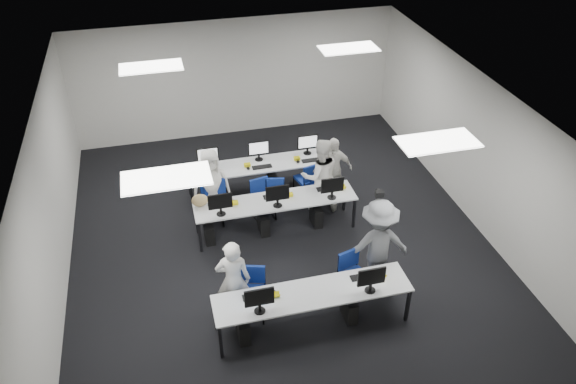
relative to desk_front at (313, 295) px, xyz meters
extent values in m
plane|color=black|center=(0.00, 2.40, -0.68)|extent=(9.00, 9.00, 0.00)
plane|color=white|center=(0.00, 2.40, 2.32)|extent=(9.00, 9.00, 0.00)
cube|color=beige|center=(0.00, 6.90, 0.82)|extent=(8.00, 0.02, 3.00)
cube|color=beige|center=(0.00, -2.10, 0.82)|extent=(8.00, 0.02, 3.00)
cube|color=beige|center=(-4.00, 2.40, 0.82)|extent=(0.02, 9.00, 3.00)
cube|color=beige|center=(4.00, 2.40, 0.82)|extent=(0.02, 9.00, 3.00)
cube|color=white|center=(-2.00, 0.40, 2.30)|extent=(1.20, 0.60, 0.02)
cube|color=white|center=(2.00, 0.40, 2.30)|extent=(1.20, 0.60, 0.02)
cube|color=white|center=(-2.00, 4.40, 2.30)|extent=(1.20, 0.60, 0.02)
cube|color=white|center=(2.00, 4.40, 2.30)|extent=(1.20, 0.60, 0.02)
cube|color=silver|center=(0.00, 0.00, 0.03)|extent=(3.20, 0.70, 0.03)
cube|color=black|center=(-1.55, -0.30, -0.33)|extent=(0.05, 0.05, 0.70)
cube|color=black|center=(-1.55, 0.30, -0.33)|extent=(0.05, 0.05, 0.70)
cube|color=black|center=(1.55, -0.30, -0.33)|extent=(0.05, 0.05, 0.70)
cube|color=black|center=(1.55, 0.30, -0.33)|extent=(0.05, 0.05, 0.70)
cube|color=silver|center=(0.00, 2.60, 0.03)|extent=(3.20, 0.70, 0.03)
cube|color=black|center=(-1.55, 2.30, -0.33)|extent=(0.05, 0.05, 0.70)
cube|color=black|center=(-1.55, 2.90, -0.33)|extent=(0.05, 0.05, 0.70)
cube|color=black|center=(1.55, 2.30, -0.33)|extent=(0.05, 0.05, 0.70)
cube|color=black|center=(1.55, 2.90, -0.33)|extent=(0.05, 0.05, 0.70)
cube|color=silver|center=(0.00, 4.00, 0.03)|extent=(3.20, 0.70, 0.03)
cube|color=black|center=(-1.55, 3.70, -0.33)|extent=(0.05, 0.05, 0.70)
cube|color=black|center=(-1.55, 4.30, -0.33)|extent=(0.05, 0.05, 0.70)
cube|color=black|center=(1.55, 3.70, -0.33)|extent=(0.05, 0.05, 0.70)
cube|color=black|center=(1.55, 4.30, -0.33)|extent=(0.05, 0.05, 0.70)
cube|color=#0B3B99|center=(-0.90, -0.18, 0.35)|extent=(0.46, 0.04, 0.32)
cube|color=black|center=(-0.90, 0.14, 0.06)|extent=(0.42, 0.14, 0.02)
ellipsoid|color=black|center=(-0.60, 0.14, 0.07)|extent=(0.07, 0.10, 0.04)
cube|color=black|center=(-1.15, 0.00, -0.47)|extent=(0.18, 0.40, 0.42)
cube|color=white|center=(0.90, -0.18, 0.35)|extent=(0.46, 0.04, 0.32)
cube|color=black|center=(0.90, 0.14, 0.06)|extent=(0.42, 0.14, 0.02)
ellipsoid|color=black|center=(1.20, 0.14, 0.07)|extent=(0.07, 0.10, 0.04)
cube|color=black|center=(0.65, 0.00, -0.47)|extent=(0.18, 0.40, 0.42)
cube|color=white|center=(-1.10, 2.42, 0.35)|extent=(0.46, 0.04, 0.32)
cube|color=black|center=(-1.10, 2.74, 0.06)|extent=(0.42, 0.14, 0.02)
ellipsoid|color=black|center=(-0.80, 2.74, 0.07)|extent=(0.07, 0.10, 0.04)
cube|color=black|center=(-1.35, 2.60, -0.47)|extent=(0.18, 0.40, 0.42)
cube|color=white|center=(0.00, 2.42, 0.35)|extent=(0.46, 0.04, 0.32)
cube|color=black|center=(0.00, 2.74, 0.06)|extent=(0.42, 0.14, 0.02)
ellipsoid|color=black|center=(0.30, 2.74, 0.07)|extent=(0.07, 0.10, 0.04)
cube|color=black|center=(-0.25, 2.60, -0.47)|extent=(0.18, 0.40, 0.42)
cube|color=white|center=(1.10, 2.42, 0.35)|extent=(0.46, 0.04, 0.32)
cube|color=black|center=(1.10, 2.74, 0.06)|extent=(0.42, 0.14, 0.02)
ellipsoid|color=black|center=(1.40, 2.74, 0.07)|extent=(0.07, 0.10, 0.04)
cube|color=black|center=(0.85, 2.60, -0.47)|extent=(0.18, 0.40, 0.42)
cube|color=white|center=(-1.10, 4.18, 0.35)|extent=(0.46, 0.04, 0.32)
cube|color=black|center=(-1.10, 3.86, 0.06)|extent=(0.42, 0.14, 0.02)
ellipsoid|color=black|center=(-1.40, 3.86, 0.07)|extent=(0.07, 0.10, 0.04)
cube|color=black|center=(-0.85, 4.00, -0.47)|extent=(0.18, 0.40, 0.42)
cube|color=white|center=(0.00, 4.18, 0.35)|extent=(0.46, 0.04, 0.32)
cube|color=black|center=(0.00, 3.86, 0.06)|extent=(0.42, 0.14, 0.02)
ellipsoid|color=black|center=(-0.30, 3.86, 0.07)|extent=(0.07, 0.10, 0.04)
cube|color=black|center=(0.25, 4.00, -0.47)|extent=(0.18, 0.40, 0.42)
cube|color=white|center=(1.10, 4.18, 0.35)|extent=(0.46, 0.04, 0.32)
cube|color=black|center=(1.10, 3.86, 0.06)|extent=(0.42, 0.14, 0.02)
ellipsoid|color=black|center=(0.80, 3.86, 0.07)|extent=(0.07, 0.10, 0.04)
cube|color=black|center=(1.35, 4.00, -0.47)|extent=(0.18, 0.40, 0.42)
cube|color=navy|center=(-0.90, 0.47, -0.22)|extent=(0.54, 0.53, 0.06)
cube|color=navy|center=(-0.85, 0.67, 0.04)|extent=(0.42, 0.17, 0.36)
cube|color=navy|center=(0.88, 0.45, -0.22)|extent=(0.54, 0.52, 0.06)
cube|color=navy|center=(0.83, 0.64, 0.03)|extent=(0.41, 0.16, 0.36)
cube|color=navy|center=(-1.19, 3.18, -0.24)|extent=(0.44, 0.43, 0.06)
cube|color=navy|center=(-1.18, 3.37, 0.01)|extent=(0.40, 0.07, 0.34)
cube|color=navy|center=(-0.15, 3.08, -0.25)|extent=(0.49, 0.47, 0.06)
cube|color=navy|center=(-0.19, 3.27, 0.00)|extent=(0.40, 0.13, 0.34)
cube|color=navy|center=(1.15, 3.19, -0.23)|extent=(0.44, 0.42, 0.06)
cube|color=navy|center=(1.15, 3.38, 0.03)|extent=(0.41, 0.05, 0.35)
cube|color=navy|center=(-1.11, 3.50, -0.20)|extent=(0.49, 0.47, 0.06)
cube|color=navy|center=(-1.10, 3.29, 0.08)|extent=(0.44, 0.08, 0.38)
cube|color=navy|center=(0.18, 3.42, -0.26)|extent=(0.47, 0.46, 0.05)
cube|color=navy|center=(0.14, 3.24, -0.03)|extent=(0.38, 0.12, 0.33)
cube|color=navy|center=(0.93, 3.57, -0.21)|extent=(0.55, 0.53, 0.06)
cube|color=navy|center=(0.98, 3.37, 0.06)|extent=(0.43, 0.16, 0.37)
ellipsoid|color=olive|center=(-1.45, 2.79, 0.18)|extent=(0.33, 0.22, 0.26)
imported|color=silver|center=(-1.18, 0.54, 0.10)|extent=(0.63, 0.48, 1.56)
imported|color=silver|center=(1.06, 3.09, 0.15)|extent=(0.83, 0.66, 1.66)
imported|color=silver|center=(-1.15, 3.35, 0.11)|extent=(0.78, 0.52, 1.59)
imported|color=silver|center=(1.40, 3.35, 0.07)|extent=(0.90, 0.41, 1.51)
imported|color=slate|center=(1.37, 0.70, 0.20)|extent=(1.18, 0.74, 1.76)
cube|color=black|center=(1.38, 0.88, 1.14)|extent=(0.15, 0.19, 0.10)
camera|label=1|loc=(-1.97, -6.12, 6.46)|focal=35.00mm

